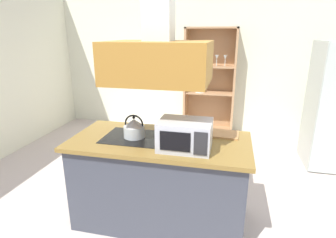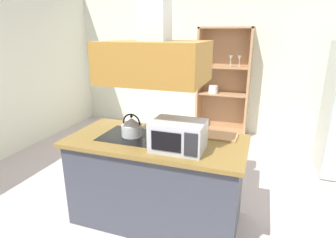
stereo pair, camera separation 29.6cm
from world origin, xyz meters
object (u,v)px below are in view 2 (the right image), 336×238
microwave (178,135)px  cutting_board (220,136)px  dish_cabinet (223,88)px  kettle (132,127)px

microwave → cutting_board: bearing=54.8°
dish_cabinet → kettle: (-0.49, -2.83, 0.11)m
dish_cabinet → microwave: size_ratio=4.31×
cutting_board → microwave: bearing=-125.2°
cutting_board → kettle: bearing=-162.2°
microwave → dish_cabinet: bearing=90.8°
dish_cabinet → kettle: bearing=-99.9°
dish_cabinet → cutting_board: dish_cabinet is taller
kettle → cutting_board: bearing=17.8°
kettle → microwave: microwave is taller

